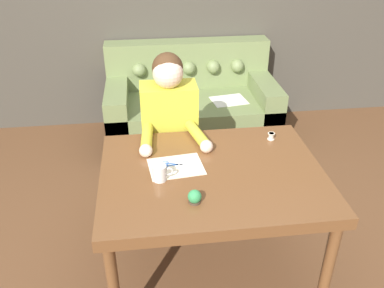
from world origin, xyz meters
TOP-DOWN VIEW (x-y plane):
  - ground_plane at (0.00, 0.00)m, footprint 16.00×16.00m
  - dining_table at (0.03, -0.02)m, footprint 1.26×0.97m
  - couch at (0.12, 1.72)m, footprint 1.60×0.87m
  - person at (-0.16, 0.59)m, footprint 0.45×0.59m
  - pattern_paper_main at (-0.17, 0.05)m, footprint 0.33×0.27m
  - scissors at (-0.18, 0.06)m, footprint 0.23×0.10m
  - mug at (-0.26, -0.07)m, footprint 0.11×0.08m
  - thread_spool at (0.47, 0.29)m, footprint 0.04×0.04m
  - pin_cushion at (-0.10, -0.29)m, footprint 0.07×0.07m

SIDE VIEW (x-z plane):
  - ground_plane at x=0.00m, z-range 0.00..0.00m
  - couch at x=0.12m, z-range -0.13..0.76m
  - person at x=-0.16m, z-range 0.00..1.23m
  - dining_table at x=0.03m, z-range 0.30..1.03m
  - pattern_paper_main at x=-0.17m, z-range 0.73..0.74m
  - scissors at x=-0.18m, z-range 0.73..0.74m
  - thread_spool at x=0.47m, z-range 0.73..0.78m
  - pin_cushion at x=-0.10m, z-range 0.73..0.80m
  - mug at x=-0.26m, z-range 0.73..0.82m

